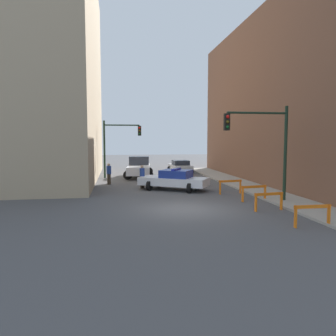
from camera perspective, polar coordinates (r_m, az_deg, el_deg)
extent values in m
plane|color=#4C4C4F|center=(16.60, 2.85, -7.16)|extent=(120.00, 120.00, 0.00)
cube|color=#9E998E|center=(18.84, 21.74, -5.86)|extent=(2.40, 44.00, 0.12)
cube|color=tan|center=(31.62, -25.63, 14.81)|extent=(14.00, 20.00, 18.31)
cube|color=brown|center=(29.35, 26.36, 10.77)|extent=(12.00, 28.00, 13.42)
cylinder|color=black|center=(19.24, 19.75, 2.40)|extent=(0.18, 0.18, 5.20)
cylinder|color=black|center=(18.52, 15.27, 9.24)|extent=(3.40, 0.12, 0.12)
cube|color=black|center=(17.86, 10.21, 7.89)|extent=(0.30, 0.22, 0.90)
sphere|color=red|center=(17.74, 10.38, 8.78)|extent=(0.18, 0.18, 0.18)
sphere|color=#4C3D0C|center=(17.73, 10.37, 7.91)|extent=(0.18, 0.18, 0.18)
sphere|color=#0C4219|center=(17.71, 10.35, 7.04)|extent=(0.18, 0.18, 0.18)
cylinder|color=black|center=(30.30, -11.01, 3.20)|extent=(0.18, 0.18, 5.20)
cylinder|color=black|center=(30.30, -8.03, 7.40)|extent=(3.20, 0.12, 0.12)
cube|color=black|center=(30.35, -4.98, 6.48)|extent=(0.30, 0.22, 0.90)
sphere|color=red|center=(30.21, -4.96, 7.00)|extent=(0.18, 0.18, 0.18)
sphere|color=#4C3D0C|center=(30.21, -4.96, 6.49)|extent=(0.18, 0.18, 0.18)
sphere|color=#0C4219|center=(30.20, -4.96, 5.98)|extent=(0.18, 0.18, 0.18)
cube|color=white|center=(22.68, 0.97, -2.33)|extent=(4.98, 4.02, 0.55)
cube|color=navy|center=(22.55, 1.42, -1.00)|extent=(2.53, 2.42, 0.52)
cylinder|color=black|center=(22.52, -3.28, -3.10)|extent=(0.53, 0.68, 0.66)
cylinder|color=black|center=(24.05, -1.53, -2.57)|extent=(0.53, 0.68, 0.66)
cylinder|color=black|center=(21.43, 3.78, -3.51)|extent=(0.53, 0.68, 0.66)
cylinder|color=black|center=(23.04, 5.12, -2.92)|extent=(0.53, 0.68, 0.66)
cube|color=#2633BF|center=(22.52, 1.42, -0.19)|extent=(0.89, 1.29, 0.12)
cube|color=silver|center=(30.39, -5.10, -0.22)|extent=(2.53, 5.57, 0.70)
cube|color=#2D333D|center=(31.41, -5.05, 1.32)|extent=(2.00, 1.90, 0.80)
cylinder|color=black|center=(32.13, -6.64, -0.58)|extent=(0.82, 0.34, 0.80)
cylinder|color=black|center=(32.07, -3.36, -0.57)|extent=(0.82, 0.34, 0.80)
cylinder|color=black|center=(28.80, -7.03, -1.22)|extent=(0.82, 0.34, 0.80)
cylinder|color=black|center=(28.74, -3.37, -1.21)|extent=(0.82, 0.34, 0.80)
cube|color=silver|center=(34.66, 2.14, 0.13)|extent=(1.91, 4.34, 0.52)
cube|color=#232833|center=(34.45, 2.20, 0.94)|extent=(1.63, 1.85, 0.48)
cylinder|color=black|center=(35.81, 0.38, -0.12)|extent=(0.63, 0.24, 0.62)
cylinder|color=black|center=(36.16, 2.96, -0.08)|extent=(0.63, 0.24, 0.62)
cylinder|color=black|center=(33.21, 1.25, -0.52)|extent=(0.63, 0.24, 0.62)
cylinder|color=black|center=(33.58, 4.01, -0.47)|extent=(0.63, 0.24, 0.62)
cylinder|color=#382D23|center=(23.59, -4.51, -2.54)|extent=(0.39, 0.39, 0.82)
cylinder|color=navy|center=(23.51, -4.52, -0.80)|extent=(0.51, 0.51, 0.62)
sphere|color=tan|center=(23.47, -4.53, 0.22)|extent=(0.31, 0.31, 0.22)
cylinder|color=#382D23|center=(25.91, -10.24, -1.93)|extent=(0.37, 0.37, 0.82)
cylinder|color=navy|center=(25.83, -10.27, -0.35)|extent=(0.47, 0.47, 0.62)
sphere|color=tan|center=(25.80, -10.28, 0.58)|extent=(0.29, 0.29, 0.22)
cube|color=orange|center=(14.29, 23.88, -6.17)|extent=(1.60, 0.05, 0.14)
cube|color=orange|center=(13.99, 21.33, -7.90)|extent=(0.05, 0.16, 0.90)
cube|color=orange|center=(14.76, 26.20, -7.41)|extent=(0.05, 0.16, 0.90)
cube|color=orange|center=(16.78, 17.18, -4.35)|extent=(1.59, 0.27, 0.14)
cube|color=orange|center=(16.46, 15.05, -5.83)|extent=(0.07, 0.17, 0.90)
cube|color=orange|center=(17.26, 19.14, -5.44)|extent=(0.07, 0.17, 0.90)
cube|color=orange|center=(19.13, 14.76, -3.17)|extent=(1.59, 0.29, 0.14)
cube|color=orange|center=(18.82, 12.88, -4.44)|extent=(0.07, 0.17, 0.90)
cube|color=orange|center=(19.58, 16.52, -4.15)|extent=(0.07, 0.17, 0.90)
cube|color=orange|center=(21.40, 10.81, -2.25)|extent=(1.59, 0.26, 0.14)
cube|color=orange|center=(21.13, 9.06, -3.35)|extent=(0.07, 0.17, 0.90)
cube|color=orange|center=(21.79, 12.48, -3.16)|extent=(0.07, 0.17, 0.90)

